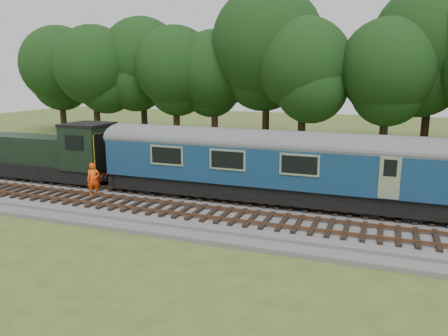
% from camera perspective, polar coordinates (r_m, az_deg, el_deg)
% --- Properties ---
extents(ground, '(120.00, 120.00, 0.00)m').
position_cam_1_polar(ground, '(22.10, 3.20, -6.14)').
color(ground, '#3C5620').
rests_on(ground, ground).
extents(ballast, '(70.00, 7.00, 0.35)m').
position_cam_1_polar(ballast, '(22.04, 3.21, -5.71)').
color(ballast, '#4C4C4F').
rests_on(ballast, ground).
extents(track_north, '(67.20, 2.40, 0.21)m').
position_cam_1_polar(track_north, '(23.25, 4.25, -4.15)').
color(track_north, black).
rests_on(track_north, ballast).
extents(track_south, '(67.20, 2.40, 0.21)m').
position_cam_1_polar(track_south, '(20.52, 1.88, -6.36)').
color(track_south, black).
rests_on(track_south, ballast).
extents(fence, '(64.00, 0.12, 1.00)m').
position_cam_1_polar(fence, '(26.25, 6.13, -3.23)').
color(fence, '#6B6054').
rests_on(fence, ground).
extents(tree_line, '(70.00, 8.00, 18.00)m').
position_cam_1_polar(tree_line, '(43.07, 11.95, 2.61)').
color(tree_line, black).
rests_on(tree_line, ground).
extents(dmu_railcar, '(18.05, 2.86, 3.88)m').
position_cam_1_polar(dmu_railcar, '(22.56, 6.00, 1.04)').
color(dmu_railcar, black).
rests_on(dmu_railcar, ground).
extents(shunter_loco, '(8.92, 2.60, 3.38)m').
position_cam_1_polar(shunter_loco, '(29.35, -21.37, 1.58)').
color(shunter_loco, black).
rests_on(shunter_loco, ground).
extents(worker, '(0.81, 0.78, 1.87)m').
position_cam_1_polar(worker, '(24.89, -16.69, -1.48)').
color(worker, '#FF470D').
rests_on(worker, ballast).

